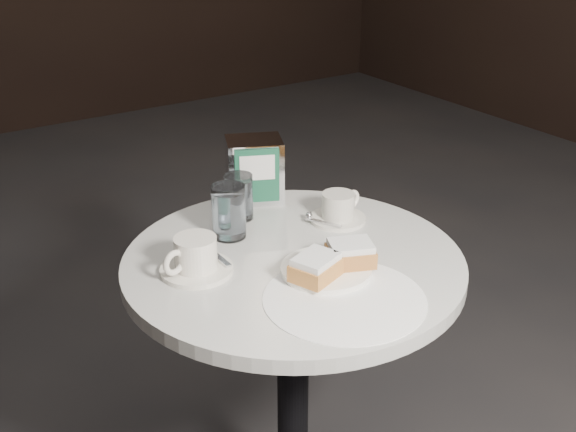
# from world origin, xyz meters

# --- Properties ---
(cafe_table) EXTENTS (0.70, 0.70, 0.74)m
(cafe_table) POSITION_xyz_m (0.00, 0.00, 0.55)
(cafe_table) COLOR black
(cafe_table) RESTS_ON ground
(sugar_spill) EXTENTS (0.40, 0.40, 0.00)m
(sugar_spill) POSITION_xyz_m (-0.01, -0.19, 0.75)
(sugar_spill) COLOR white
(sugar_spill) RESTS_ON cafe_table
(beignet_plate) EXTENTS (0.20, 0.19, 0.06)m
(beignet_plate) POSITION_xyz_m (0.02, -0.10, 0.77)
(beignet_plate) COLOR white
(beignet_plate) RESTS_ON cafe_table
(coffee_cup_left) EXTENTS (0.18, 0.18, 0.08)m
(coffee_cup_left) POSITION_xyz_m (-0.19, 0.05, 0.78)
(coffee_cup_left) COLOR white
(coffee_cup_left) RESTS_ON cafe_table
(coffee_cup_right) EXTENTS (0.15, 0.15, 0.07)m
(coffee_cup_right) POSITION_xyz_m (0.18, 0.09, 0.77)
(coffee_cup_right) COLOR silver
(coffee_cup_right) RESTS_ON cafe_table
(water_glass_left) EXTENTS (0.09, 0.09, 0.12)m
(water_glass_left) POSITION_xyz_m (-0.06, 0.16, 0.80)
(water_glass_left) COLOR white
(water_glass_left) RESTS_ON cafe_table
(water_glass_right) EXTENTS (0.07, 0.07, 0.10)m
(water_glass_right) POSITION_xyz_m (0.00, 0.23, 0.80)
(water_glass_right) COLOR white
(water_glass_right) RESTS_ON cafe_table
(napkin_dispenser) EXTENTS (0.16, 0.15, 0.15)m
(napkin_dispenser) POSITION_xyz_m (0.09, 0.30, 0.82)
(napkin_dispenser) COLOR silver
(napkin_dispenser) RESTS_ON cafe_table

